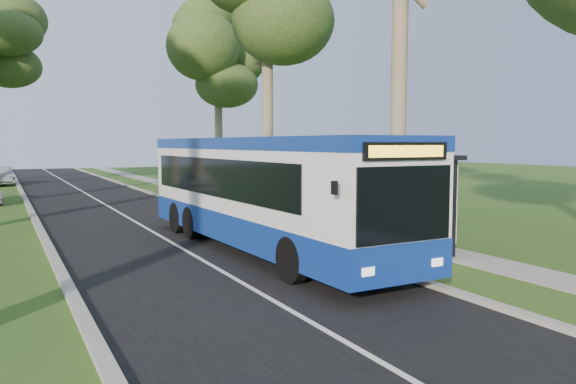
# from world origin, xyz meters

# --- Properties ---
(ground) EXTENTS (120.00, 120.00, 0.00)m
(ground) POSITION_xyz_m (0.00, 0.00, 0.00)
(ground) COLOR #2C581B
(ground) RESTS_ON ground
(road) EXTENTS (7.00, 100.00, 0.02)m
(road) POSITION_xyz_m (-3.50, 10.00, 0.01)
(road) COLOR black
(road) RESTS_ON ground
(kerb_east) EXTENTS (0.25, 100.00, 0.12)m
(kerb_east) POSITION_xyz_m (0.00, 10.00, 0.06)
(kerb_east) COLOR #9E9B93
(kerb_east) RESTS_ON ground
(kerb_west) EXTENTS (0.25, 100.00, 0.12)m
(kerb_west) POSITION_xyz_m (-7.00, 10.00, 0.06)
(kerb_west) COLOR #9E9B93
(kerb_west) RESTS_ON ground
(centre_line) EXTENTS (0.12, 100.00, 0.00)m
(centre_line) POSITION_xyz_m (-3.50, 10.00, 0.02)
(centre_line) COLOR white
(centre_line) RESTS_ON road
(footpath) EXTENTS (1.50, 100.00, 0.02)m
(footpath) POSITION_xyz_m (3.00, 10.00, 0.01)
(footpath) COLOR gray
(footpath) RESTS_ON ground
(bus) EXTENTS (2.97, 12.40, 3.27)m
(bus) POSITION_xyz_m (-1.47, 0.81, 1.69)
(bus) COLOR white
(bus) RESTS_ON ground
(bus_stop_sign) EXTENTS (0.09, 0.36, 2.55)m
(bus_stop_sign) POSITION_xyz_m (0.44, -2.11, 1.59)
(bus_stop_sign) COLOR gray
(bus_stop_sign) RESTS_ON ground
(bus_shelter) EXTENTS (2.69, 3.63, 2.79)m
(bus_shelter) POSITION_xyz_m (2.67, -1.42, 1.97)
(bus_shelter) COLOR black
(bus_shelter) RESTS_ON ground
(litter_bin) EXTENTS (0.59, 0.59, 1.03)m
(litter_bin) POSITION_xyz_m (1.21, 5.64, 0.52)
(litter_bin) COLOR black
(litter_bin) RESTS_ON ground
(car_silver) EXTENTS (1.81, 4.28, 1.38)m
(car_silver) POSITION_xyz_m (-8.08, 32.69, 0.69)
(car_silver) COLOR #989A9F
(car_silver) RESTS_ON ground
(tree_east_c) EXTENTS (5.20, 5.20, 15.40)m
(tree_east_c) POSITION_xyz_m (6.80, 18.00, 11.41)
(tree_east_c) COLOR #7A6B56
(tree_east_c) RESTS_ON ground
(tree_east_d) EXTENTS (5.20, 5.20, 13.49)m
(tree_east_d) POSITION_xyz_m (8.00, 30.00, 10.00)
(tree_east_d) COLOR #7A6B56
(tree_east_d) RESTS_ON ground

